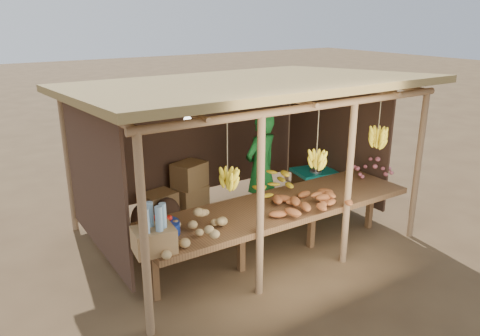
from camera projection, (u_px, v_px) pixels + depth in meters
ground at (240, 232)px, 7.22m from camera, size 60.00×60.00×0.00m
stall_structure at (243, 111)px, 6.58m from camera, size 4.70×3.50×2.43m
counter at (279, 209)px, 6.24m from camera, size 3.90×1.05×0.80m
potato_heap at (199, 223)px, 5.23m from camera, size 1.20×0.97×0.37m
sweet_potato_heap at (308, 195)px, 6.05m from camera, size 1.21×0.87×0.36m
onion_heap at (375, 167)px, 7.19m from camera, size 0.84×0.60×0.35m
banana_pile at (278, 179)px, 6.65m from camera, size 0.65×0.42×0.35m
tomato_basin at (162, 227)px, 5.37m from camera, size 0.40×0.40×0.21m
bottle_box at (154, 234)px, 4.93m from camera, size 0.47×0.39×0.54m
vendor at (261, 168)px, 7.40m from camera, size 0.74×0.59×1.78m
tarp_crate at (313, 186)px, 8.25m from camera, size 0.77×0.69×0.80m
carton_stack at (180, 192)px, 7.83m from camera, size 1.19×0.54×0.83m
burlap_sacks at (156, 215)px, 7.25m from camera, size 0.81×0.42×0.57m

